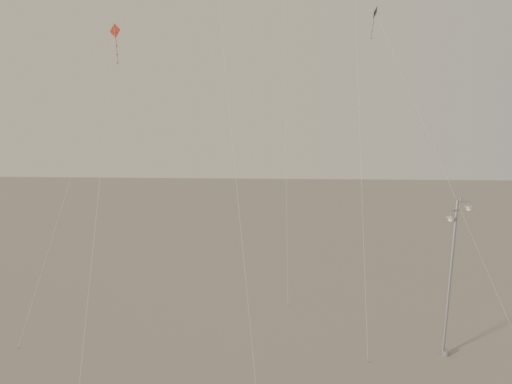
{
  "coord_description": "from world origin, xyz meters",
  "views": [
    {
      "loc": [
        -1.24,
        -24.86,
        14.44
      ],
      "look_at": [
        -2.81,
        5.0,
        9.61
      ],
      "focal_mm": 40.0,
      "sensor_mm": 36.0,
      "label": 1
    }
  ],
  "objects": [
    {
      "name": "kite_1",
      "position": [
        -4.36,
        4.38,
        16.27
      ],
      "size": [
        2.72,
        5.57,
        21.78
      ],
      "rotation": [
        0.0,
        0.0,
        -0.55
      ],
      "color": "#312C29",
      "rests_on": "ground"
    },
    {
      "name": "street_lamp",
      "position": [
        8.07,
        6.35,
        4.9
      ],
      "size": [
        1.57,
        0.83,
        9.18
      ],
      "color": "#94979C",
      "rests_on": "ground"
    },
    {
      "name": "kite_5",
      "position": [
        -1.44,
        18.87,
        20.58
      ],
      "size": [
        0.78,
        6.69,
        25.63
      ],
      "rotation": [
        0.0,
        0.0,
        -1.51
      ],
      "color": "#8B5517",
      "rests_on": "ground"
    },
    {
      "name": "kite_4",
      "position": [
        6.01,
        11.48,
        15.7
      ],
      "size": [
        8.43,
        6.39,
        20.31
      ],
      "rotation": [
        0.0,
        0.0,
        1.54
      ],
      "color": "#312C29",
      "rests_on": "ground"
    },
    {
      "name": "kite_3",
      "position": [
        -9.85,
        2.32,
        13.7
      ],
      "size": [
        1.05,
        10.83,
        18.29
      ],
      "rotation": [
        0.0,
        0.0,
        -0.14
      ],
      "color": "maroon",
      "rests_on": "ground"
    }
  ]
}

